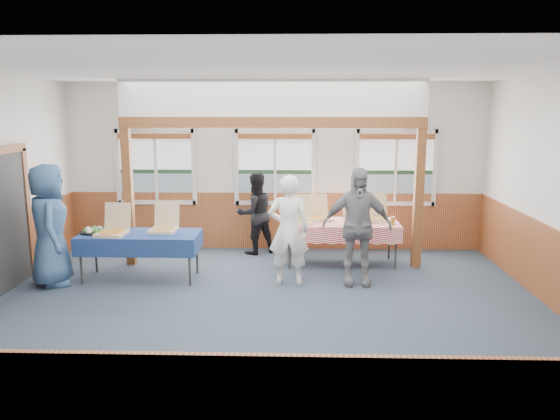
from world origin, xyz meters
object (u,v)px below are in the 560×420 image
at_px(person_grey, 357,226).
at_px(man_blue, 49,225).
at_px(table_right, 341,225).
at_px(woman_white, 289,230).
at_px(woman_black, 255,213).
at_px(table_left, 140,237).

bearing_deg(person_grey, man_blue, -178.33).
relative_size(table_right, person_grey, 1.12).
xyz_separation_m(woman_white, woman_black, (-0.66, 1.80, -0.10)).
xyz_separation_m(table_left, person_grey, (3.45, -0.14, 0.22)).
xyz_separation_m(woman_white, man_blue, (-3.70, -0.13, 0.08)).
bearing_deg(woman_white, table_right, -127.38).
bearing_deg(table_left, person_grey, -3.07).
distance_m(table_left, person_grey, 3.46).
distance_m(table_left, man_blue, 1.37).
bearing_deg(table_left, man_blue, -167.19).
height_order(table_right, man_blue, man_blue).
distance_m(woman_white, woman_black, 1.92).
relative_size(table_left, table_right, 0.91).
relative_size(woman_black, person_grey, 0.83).
distance_m(table_left, table_right, 3.44).
xyz_separation_m(table_left, man_blue, (-1.31, -0.32, 0.25)).
xyz_separation_m(man_blue, person_grey, (4.75, 0.18, -0.03)).
height_order(table_left, table_right, same).
distance_m(table_right, man_blue, 4.79).
xyz_separation_m(woman_black, person_grey, (1.71, -1.76, 0.16)).
height_order(woman_white, person_grey, person_grey).
distance_m(woman_white, man_blue, 3.70).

